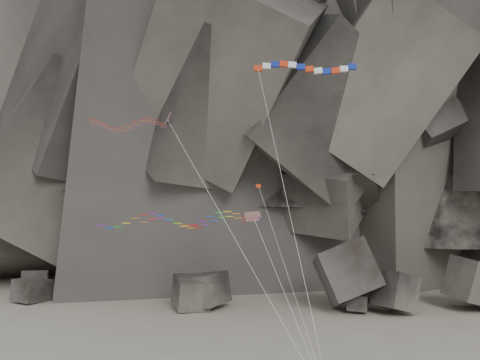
# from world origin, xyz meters

# --- Properties ---
(headland) EXTENTS (110.00, 70.00, 84.00)m
(headland) POSITION_xyz_m (0.00, 70.00, 42.00)
(headland) COLOR #5B554B
(headland) RESTS_ON ground
(boulder_field) EXTENTS (77.49, 16.64, 10.49)m
(boulder_field) POSITION_xyz_m (8.74, 31.47, 2.58)
(boulder_field) COLOR #47423F
(boulder_field) RESTS_ON ground
(delta_kite) EXTENTS (22.08, 14.16, 22.22)m
(delta_kite) POSITION_xyz_m (-12.75, 0.17, 22.66)
(delta_kite) COLOR red
(delta_kite) RESTS_ON ground
(banner_kite) EXTENTS (9.96, 18.48, 27.48)m
(banner_kite) POSITION_xyz_m (3.77, 4.68, 28.29)
(banner_kite) COLOR red
(banner_kite) RESTS_ON ground
(parafoil_kite) EXTENTS (20.67, 12.80, 13.06)m
(parafoil_kite) POSITION_xyz_m (-8.11, -1.05, 13.92)
(parafoil_kite) COLOR #DDB90C
(parafoil_kite) RESTS_ON ground
(pennant_kite) EXTENTS (6.25, 12.79, 15.45)m
(pennant_kite) POSITION_xyz_m (1.18, -3.46, 12.92)
(pennant_kite) COLOR red
(pennant_kite) RESTS_ON ground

